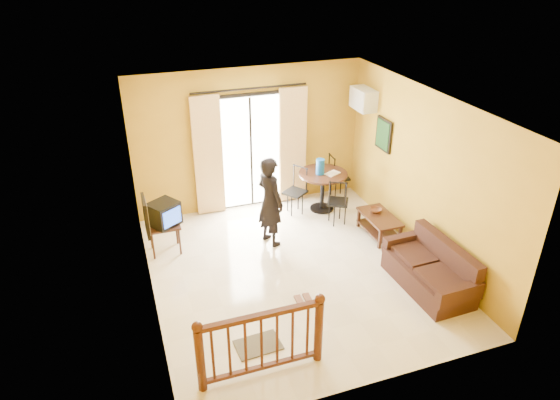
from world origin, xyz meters
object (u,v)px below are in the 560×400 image
object	(u,v)px
television	(164,214)
dining_table	(323,181)
standing_person	(270,201)
coffee_table	(379,222)
sofa	(431,271)

from	to	relation	value
television	dining_table	xyz separation A→B (m)	(3.14, 0.53, -0.11)
television	standing_person	world-z (taller)	standing_person
dining_table	standing_person	distance (m)	1.60
television	coffee_table	xyz separation A→B (m)	(3.72, -0.74, -0.47)
dining_table	coffee_table	size ratio (longest dim) A/B	1.06
coffee_table	sofa	world-z (taller)	sofa
television	standing_person	distance (m)	1.80
dining_table	sofa	xyz separation A→B (m)	(0.58, -2.88, -0.35)
television	dining_table	world-z (taller)	television
dining_table	coffee_table	distance (m)	1.44
coffee_table	dining_table	bearing A→B (deg)	114.77
dining_table	coffee_table	world-z (taller)	dining_table
sofa	standing_person	distance (m)	2.87
standing_person	sofa	bearing A→B (deg)	-157.06
television	coffee_table	bearing A→B (deg)	-43.78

